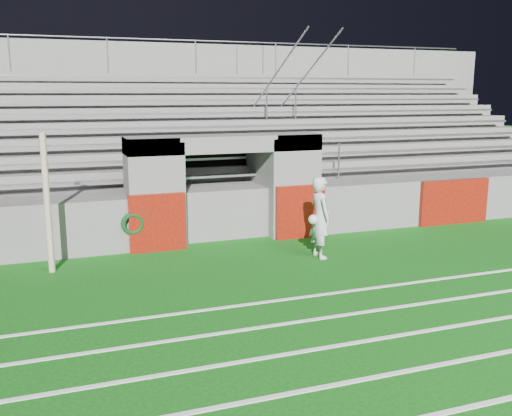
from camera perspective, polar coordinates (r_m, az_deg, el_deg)
name	(u,v)px	position (r m, az deg, el deg)	size (l,w,h in m)	color
ground	(278,281)	(11.23, 2.20, -7.30)	(90.00, 90.00, 0.00)	#0D4F0E
field_post	(47,204)	(12.18, -20.14, 0.41)	(0.13, 0.13, 2.85)	tan
field_markings	(442,413)	(7.26, 18.13, -18.93)	(28.00, 8.09, 0.01)	white
stadium_structure	(184,160)	(18.38, -7.20, 4.75)	(26.00, 8.48, 5.42)	#605D5B
goalkeeper_with_ball	(320,217)	(12.65, 6.41, -0.94)	(0.65, 0.76, 1.82)	silver
hose_coil	(133,224)	(13.20, -12.22, -1.55)	(0.53, 0.15, 0.53)	#0D451C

